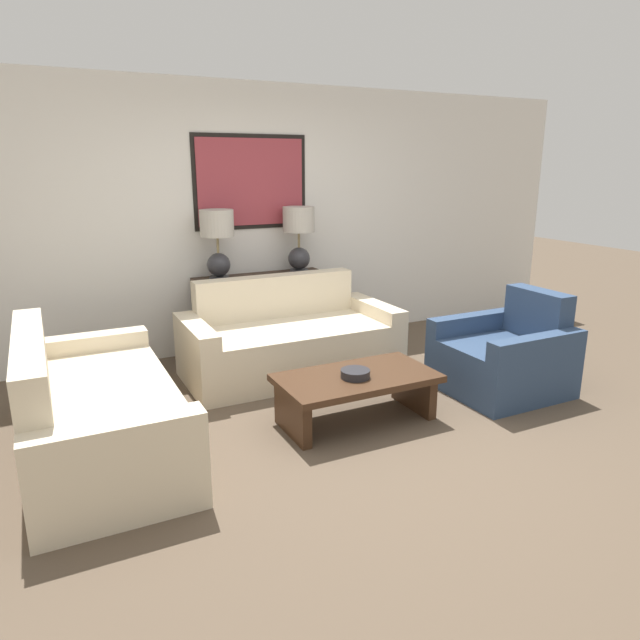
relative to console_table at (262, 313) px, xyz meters
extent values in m
plane|color=brown|center=(0.00, -2.13, -0.40)|extent=(20.00, 20.00, 0.00)
cube|color=silver|center=(0.00, 0.26, 0.93)|extent=(7.91, 0.10, 2.65)
cube|color=black|center=(0.00, 0.20, 1.30)|extent=(1.18, 0.01, 0.92)
cube|color=#9E3842|center=(0.00, 0.19, 1.30)|extent=(1.10, 0.02, 0.84)
cube|color=#332319|center=(0.00, 0.00, 0.00)|extent=(1.34, 0.35, 0.79)
cylinder|color=#333338|center=(-0.43, 0.00, 0.41)|extent=(0.19, 0.19, 0.02)
sphere|color=#333338|center=(-0.43, 0.00, 0.54)|extent=(0.23, 0.23, 0.23)
cylinder|color=#8C7A51|center=(-0.43, 0.00, 0.73)|extent=(0.02, 0.02, 0.16)
cylinder|color=#B2ADA3|center=(-0.43, 0.00, 0.94)|extent=(0.32, 0.32, 0.25)
cylinder|color=#333338|center=(0.43, 0.00, 0.41)|extent=(0.19, 0.19, 0.02)
sphere|color=#333338|center=(0.43, 0.00, 0.54)|extent=(0.23, 0.23, 0.23)
cylinder|color=#8C7A51|center=(0.43, 0.00, 0.73)|extent=(0.02, 0.02, 0.16)
cylinder|color=#B2ADA3|center=(0.43, 0.00, 0.94)|extent=(0.32, 0.32, 0.25)
cube|color=beige|center=(0.00, -0.84, -0.17)|extent=(1.57, 0.75, 0.46)
cube|color=beige|center=(0.00, -0.38, 0.03)|extent=(1.57, 0.18, 0.86)
cube|color=beige|center=(-0.87, -0.75, -0.11)|extent=(0.18, 0.93, 0.58)
cube|color=beige|center=(0.87, -0.75, -0.11)|extent=(0.18, 0.93, 0.58)
cube|color=beige|center=(-1.64, -1.57, -0.17)|extent=(0.75, 1.57, 0.46)
cube|color=beige|center=(-2.10, -1.57, 0.03)|extent=(0.18, 1.57, 0.86)
cube|color=beige|center=(-1.73, -2.45, -0.11)|extent=(0.93, 0.18, 0.58)
cube|color=beige|center=(-1.73, -0.70, -0.11)|extent=(0.93, 0.18, 0.58)
cube|color=#3D2616|center=(0.02, -1.90, -0.06)|extent=(1.17, 0.64, 0.05)
cube|color=#3D2616|center=(-0.50, -1.90, -0.24)|extent=(0.07, 0.51, 0.32)
cube|color=#3D2616|center=(0.55, -1.90, -0.24)|extent=(0.07, 0.51, 0.32)
cylinder|color=#232328|center=(-0.01, -1.95, 0.00)|extent=(0.22, 0.22, 0.06)
cube|color=navy|center=(1.33, -1.93, -0.18)|extent=(0.75, 0.61, 0.43)
cube|color=navy|center=(1.80, -1.93, 0.02)|extent=(0.18, 0.61, 0.84)
cube|color=navy|center=(1.42, -1.55, -0.10)|extent=(0.93, 0.14, 0.59)
cube|color=navy|center=(1.42, -2.30, -0.10)|extent=(0.93, 0.14, 0.59)
camera|label=1|loc=(-1.98, -5.32, 1.47)|focal=32.00mm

